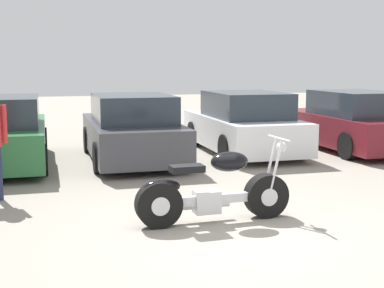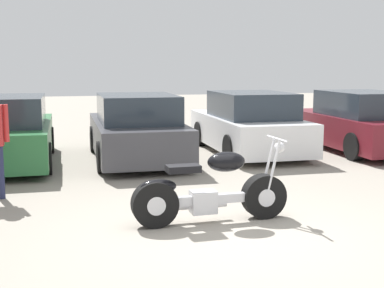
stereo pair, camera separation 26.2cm
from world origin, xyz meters
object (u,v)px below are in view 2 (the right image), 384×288
object	(u,v)px
parked_car_maroon	(359,123)
parked_car_green	(6,133)
parked_car_dark_grey	(137,130)
motorcycle	(209,192)
parked_car_white	(249,125)

from	to	relation	value
parked_car_maroon	parked_car_green	bearing A→B (deg)	179.91
parked_car_green	parked_car_maroon	world-z (taller)	same
parked_car_green	parked_car_dark_grey	xyz separation A→B (m)	(2.74, -0.07, 0.00)
motorcycle	parked_car_green	size ratio (longest dim) A/B	0.51
parked_car_white	parked_car_maroon	bearing A→B (deg)	-6.58
motorcycle	parked_car_white	distance (m)	5.82
parked_car_dark_grey	parked_car_maroon	bearing A→B (deg)	0.63
parked_car_maroon	parked_car_dark_grey	bearing A→B (deg)	-179.37
motorcycle	parked_car_maroon	world-z (taller)	parked_car_maroon
parked_car_green	parked_car_dark_grey	world-z (taller)	same
parked_car_green	parked_car_white	world-z (taller)	same
parked_car_green	parked_car_white	size ratio (longest dim) A/B	1.00
parked_car_green	parked_car_maroon	size ratio (longest dim) A/B	1.00
motorcycle	parked_car_dark_grey	distance (m)	4.93
parked_car_dark_grey	parked_car_maroon	distance (m)	5.47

